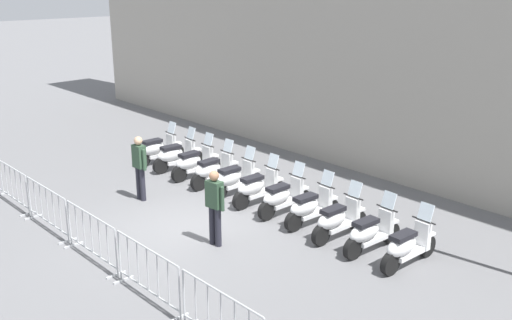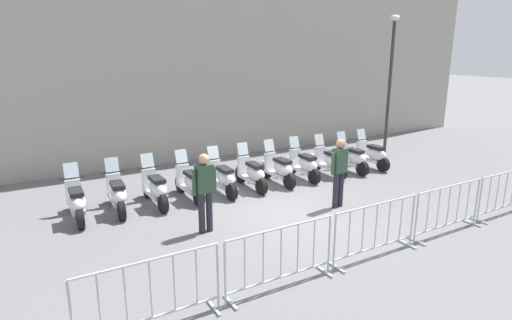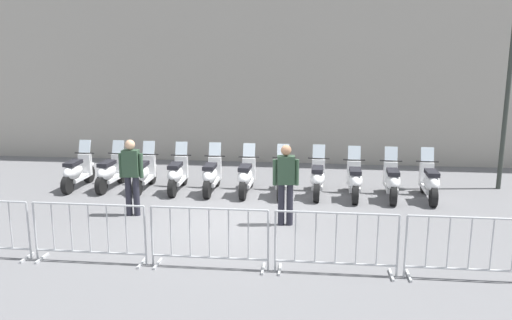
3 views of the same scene
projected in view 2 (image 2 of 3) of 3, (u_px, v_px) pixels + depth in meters
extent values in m
plane|color=slate|center=(297.00, 214.00, 9.84)|extent=(120.00, 120.00, 0.00)
cube|color=#9E998E|center=(180.00, 9.00, 14.70)|extent=(28.04, 6.63, 10.57)
cylinder|color=black|center=(74.00, 201.00, 9.99)|extent=(0.20, 0.49, 0.48)
cylinder|color=black|center=(80.00, 218.00, 8.94)|extent=(0.20, 0.49, 0.48)
cube|color=white|center=(77.00, 208.00, 9.46)|extent=(0.39, 0.90, 0.10)
ellipsoid|color=white|center=(77.00, 202.00, 9.16)|extent=(0.47, 0.88, 0.40)
cube|color=black|center=(76.00, 192.00, 9.13)|extent=(0.36, 0.63, 0.10)
cube|color=white|center=(74.00, 191.00, 9.76)|extent=(0.36, 0.18, 0.60)
cylinder|color=black|center=(72.00, 178.00, 9.68)|extent=(0.56, 0.11, 0.04)
cube|color=silver|center=(71.00, 170.00, 9.67)|extent=(0.34, 0.18, 0.35)
cube|color=white|center=(73.00, 191.00, 9.93)|extent=(0.24, 0.34, 0.06)
cylinder|color=black|center=(114.00, 194.00, 10.49)|extent=(0.18, 0.49, 0.48)
cylinder|color=black|center=(122.00, 210.00, 9.42)|extent=(0.18, 0.49, 0.48)
cube|color=white|center=(117.00, 200.00, 9.95)|extent=(0.36, 0.89, 0.10)
ellipsoid|color=white|center=(118.00, 194.00, 9.65)|extent=(0.43, 0.87, 0.40)
cube|color=black|center=(117.00, 185.00, 9.62)|extent=(0.33, 0.62, 0.10)
cube|color=white|center=(114.00, 185.00, 10.26)|extent=(0.35, 0.17, 0.60)
cylinder|color=black|center=(113.00, 172.00, 10.17)|extent=(0.56, 0.09, 0.04)
cube|color=silver|center=(112.00, 165.00, 10.17)|extent=(0.33, 0.17, 0.35)
cube|color=white|center=(113.00, 184.00, 10.43)|extent=(0.23, 0.34, 0.06)
cylinder|color=black|center=(148.00, 189.00, 10.90)|extent=(0.22, 0.50, 0.48)
cylinder|color=black|center=(163.00, 203.00, 9.87)|extent=(0.22, 0.50, 0.48)
cube|color=white|center=(155.00, 194.00, 10.38)|extent=(0.42, 0.90, 0.10)
ellipsoid|color=white|center=(158.00, 188.00, 10.09)|extent=(0.50, 0.89, 0.40)
cube|color=black|center=(157.00, 179.00, 10.06)|extent=(0.38, 0.64, 0.10)
cube|color=white|center=(149.00, 180.00, 10.67)|extent=(0.36, 0.20, 0.60)
cylinder|color=black|center=(148.00, 167.00, 10.59)|extent=(0.56, 0.13, 0.04)
cube|color=silver|center=(147.00, 160.00, 10.59)|extent=(0.34, 0.19, 0.35)
cube|color=white|center=(147.00, 179.00, 10.84)|extent=(0.25, 0.35, 0.06)
cylinder|color=black|center=(181.00, 184.00, 11.34)|extent=(0.22, 0.50, 0.48)
cylinder|color=black|center=(199.00, 197.00, 10.31)|extent=(0.22, 0.50, 0.48)
cube|color=white|center=(189.00, 189.00, 10.81)|extent=(0.43, 0.90, 0.10)
ellipsoid|color=white|center=(193.00, 183.00, 10.52)|extent=(0.50, 0.89, 0.40)
cube|color=black|center=(192.00, 174.00, 10.50)|extent=(0.38, 0.64, 0.10)
cube|color=white|center=(183.00, 175.00, 11.11)|extent=(0.36, 0.20, 0.60)
cylinder|color=black|center=(182.00, 163.00, 11.02)|extent=(0.56, 0.13, 0.04)
cube|color=silver|center=(181.00, 156.00, 11.02)|extent=(0.34, 0.19, 0.35)
cube|color=white|center=(180.00, 175.00, 11.27)|extent=(0.25, 0.35, 0.06)
cylinder|color=black|center=(212.00, 179.00, 11.78)|extent=(0.21, 0.50, 0.48)
cylinder|color=black|center=(231.00, 191.00, 10.74)|extent=(0.21, 0.50, 0.48)
cube|color=white|center=(221.00, 183.00, 11.25)|extent=(0.41, 0.90, 0.10)
ellipsoid|color=white|center=(225.00, 178.00, 10.95)|extent=(0.49, 0.89, 0.40)
cube|color=black|center=(225.00, 169.00, 10.93)|extent=(0.37, 0.64, 0.10)
cube|color=white|center=(214.00, 170.00, 11.54)|extent=(0.36, 0.19, 0.60)
cylinder|color=black|center=(214.00, 159.00, 11.46)|extent=(0.56, 0.12, 0.04)
cube|color=silver|center=(213.00, 152.00, 11.46)|extent=(0.34, 0.19, 0.35)
cube|color=white|center=(212.00, 170.00, 11.71)|extent=(0.25, 0.35, 0.06)
cylinder|color=black|center=(241.00, 175.00, 12.21)|extent=(0.20, 0.49, 0.48)
cylinder|color=black|center=(261.00, 186.00, 11.16)|extent=(0.20, 0.49, 0.48)
cube|color=white|center=(251.00, 179.00, 11.68)|extent=(0.39, 0.90, 0.10)
ellipsoid|color=white|center=(255.00, 173.00, 11.38)|extent=(0.47, 0.88, 0.40)
cube|color=black|center=(255.00, 165.00, 11.36)|extent=(0.36, 0.63, 0.10)
cube|color=white|center=(243.00, 166.00, 11.98)|extent=(0.36, 0.18, 0.60)
cylinder|color=black|center=(243.00, 155.00, 11.90)|extent=(0.56, 0.11, 0.04)
cube|color=silver|center=(243.00, 149.00, 11.90)|extent=(0.34, 0.18, 0.35)
cube|color=white|center=(241.00, 166.00, 12.15)|extent=(0.24, 0.34, 0.06)
cylinder|color=black|center=(266.00, 170.00, 12.66)|extent=(0.21, 0.50, 0.48)
cylinder|color=black|center=(289.00, 181.00, 11.62)|extent=(0.21, 0.50, 0.48)
cube|color=white|center=(277.00, 174.00, 12.13)|extent=(0.41, 0.90, 0.10)
ellipsoid|color=white|center=(283.00, 168.00, 11.84)|extent=(0.48, 0.89, 0.40)
cube|color=black|center=(282.00, 161.00, 11.81)|extent=(0.37, 0.64, 0.10)
cube|color=white|center=(270.00, 162.00, 12.43)|extent=(0.36, 0.19, 0.60)
cylinder|color=black|center=(270.00, 151.00, 12.35)|extent=(0.56, 0.12, 0.04)
cube|color=silver|center=(269.00, 145.00, 12.34)|extent=(0.34, 0.19, 0.35)
cube|color=white|center=(267.00, 162.00, 12.59)|extent=(0.25, 0.35, 0.06)
cylinder|color=black|center=(291.00, 166.00, 13.13)|extent=(0.19, 0.49, 0.48)
cylinder|color=black|center=(314.00, 176.00, 12.07)|extent=(0.19, 0.49, 0.48)
cube|color=white|center=(302.00, 170.00, 12.59)|extent=(0.38, 0.89, 0.10)
ellipsoid|color=white|center=(308.00, 164.00, 12.30)|extent=(0.45, 0.88, 0.40)
cube|color=black|center=(307.00, 157.00, 12.27)|extent=(0.35, 0.63, 0.10)
cube|color=white|center=(295.00, 158.00, 12.90)|extent=(0.35, 0.18, 0.60)
cylinder|color=black|center=(295.00, 148.00, 12.82)|extent=(0.56, 0.10, 0.04)
cube|color=silver|center=(294.00, 142.00, 12.81)|extent=(0.33, 0.18, 0.35)
cube|color=white|center=(291.00, 158.00, 13.07)|extent=(0.24, 0.34, 0.06)
cylinder|color=black|center=(316.00, 163.00, 13.50)|extent=(0.20, 0.49, 0.48)
cylinder|color=black|center=(340.00, 172.00, 12.45)|extent=(0.20, 0.49, 0.48)
cube|color=white|center=(328.00, 166.00, 12.96)|extent=(0.39, 0.90, 0.10)
ellipsoid|color=white|center=(334.00, 161.00, 12.67)|extent=(0.47, 0.88, 0.40)
cube|color=black|center=(333.00, 154.00, 12.64)|extent=(0.36, 0.63, 0.10)
cube|color=white|center=(319.00, 155.00, 13.26)|extent=(0.36, 0.18, 0.60)
cylinder|color=black|center=(320.00, 145.00, 13.18)|extent=(0.56, 0.11, 0.04)
cube|color=silver|center=(319.00, 140.00, 13.18)|extent=(0.34, 0.18, 0.35)
cube|color=white|center=(316.00, 155.00, 13.43)|extent=(0.24, 0.34, 0.06)
cylinder|color=black|center=(338.00, 160.00, 13.95)|extent=(0.19, 0.49, 0.48)
cylinder|color=black|center=(362.00, 168.00, 12.88)|extent=(0.19, 0.49, 0.48)
cube|color=white|center=(350.00, 163.00, 13.41)|extent=(0.37, 0.89, 0.10)
ellipsoid|color=white|center=(356.00, 157.00, 13.11)|extent=(0.44, 0.87, 0.40)
cube|color=black|center=(355.00, 151.00, 13.08)|extent=(0.34, 0.63, 0.10)
cube|color=white|center=(342.00, 152.00, 13.71)|extent=(0.35, 0.17, 0.60)
cylinder|color=black|center=(342.00, 142.00, 13.63)|extent=(0.56, 0.09, 0.04)
cube|color=silver|center=(341.00, 137.00, 13.63)|extent=(0.33, 0.17, 0.35)
cube|color=white|center=(338.00, 152.00, 13.88)|extent=(0.23, 0.34, 0.06)
cylinder|color=black|center=(357.00, 156.00, 14.41)|extent=(0.20, 0.49, 0.48)
cylinder|color=black|center=(383.00, 164.00, 13.35)|extent=(0.20, 0.49, 0.48)
cube|color=white|center=(370.00, 159.00, 13.87)|extent=(0.38, 0.90, 0.10)
ellipsoid|color=white|center=(376.00, 154.00, 13.57)|extent=(0.46, 0.88, 0.40)
cube|color=black|center=(376.00, 147.00, 13.54)|extent=(0.35, 0.63, 0.10)
cube|color=white|center=(361.00, 149.00, 14.17)|extent=(0.35, 0.18, 0.60)
cylinder|color=black|center=(362.00, 140.00, 14.09)|extent=(0.56, 0.10, 0.04)
cube|color=silver|center=(361.00, 134.00, 14.09)|extent=(0.33, 0.18, 0.35)
cube|color=white|center=(357.00, 149.00, 14.34)|extent=(0.24, 0.34, 0.06)
cube|color=#B2B5B7|center=(214.00, 308.00, 6.15)|extent=(0.11, 0.44, 0.04)
cylinder|color=#B2B5B7|center=(71.00, 319.00, 5.09)|extent=(0.04, 0.04, 1.05)
cylinder|color=#B2B5B7|center=(218.00, 276.00, 6.06)|extent=(0.04, 0.04, 1.05)
cylinder|color=#B2B5B7|center=(148.00, 261.00, 5.45)|extent=(1.98, 0.34, 0.04)
cylinder|color=#B2B5B7|center=(153.00, 318.00, 5.66)|extent=(1.98, 0.34, 0.04)
cylinder|color=#B2B5B7|center=(99.00, 304.00, 5.23)|extent=(0.02, 0.02, 0.87)
cylinder|color=#B2B5B7|center=(126.00, 297.00, 5.39)|extent=(0.02, 0.02, 0.87)
cylinder|color=#B2B5B7|center=(151.00, 290.00, 5.55)|extent=(0.02, 0.02, 0.87)
cylinder|color=#B2B5B7|center=(174.00, 283.00, 5.72)|extent=(0.02, 0.02, 0.87)
cylinder|color=#B2B5B7|center=(196.00, 277.00, 5.88)|extent=(0.02, 0.02, 0.87)
cube|color=#B2B5B7|center=(230.00, 302.00, 6.28)|extent=(0.11, 0.44, 0.04)
cube|color=#B2B5B7|center=(324.00, 272.00, 7.18)|extent=(0.11, 0.44, 0.04)
cylinder|color=#B2B5B7|center=(225.00, 274.00, 6.12)|extent=(0.04, 0.04, 1.05)
cylinder|color=#B2B5B7|center=(329.00, 244.00, 7.09)|extent=(0.04, 0.04, 1.05)
cylinder|color=#B2B5B7|center=(281.00, 228.00, 6.48)|extent=(1.98, 0.34, 0.04)
cylinder|color=#B2B5B7|center=(281.00, 277.00, 6.69)|extent=(1.98, 0.34, 0.04)
cylinder|color=#B2B5B7|center=(245.00, 263.00, 6.26)|extent=(0.02, 0.02, 0.87)
cylinder|color=#B2B5B7|center=(263.00, 258.00, 6.42)|extent=(0.02, 0.02, 0.87)
cylinder|color=#B2B5B7|center=(281.00, 253.00, 6.58)|extent=(0.02, 0.02, 0.87)
cylinder|color=#B2B5B7|center=(298.00, 248.00, 6.75)|extent=(0.02, 0.02, 0.87)
cylinder|color=#B2B5B7|center=(314.00, 244.00, 6.91)|extent=(0.02, 0.02, 0.87)
cube|color=#B2B5B7|center=(336.00, 268.00, 7.32)|extent=(0.11, 0.44, 0.04)
cube|color=#B2B5B7|center=(407.00, 244.00, 8.21)|extent=(0.11, 0.44, 0.04)
cylinder|color=#B2B5B7|center=(334.00, 243.00, 7.15)|extent=(0.04, 0.04, 1.05)
cylinder|color=#B2B5B7|center=(412.00, 220.00, 8.12)|extent=(0.04, 0.04, 1.05)
cylinder|color=#B2B5B7|center=(378.00, 204.00, 7.51)|extent=(1.98, 0.34, 0.04)
cylinder|color=#B2B5B7|center=(374.00, 248.00, 7.72)|extent=(1.98, 0.34, 0.04)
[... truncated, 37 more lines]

